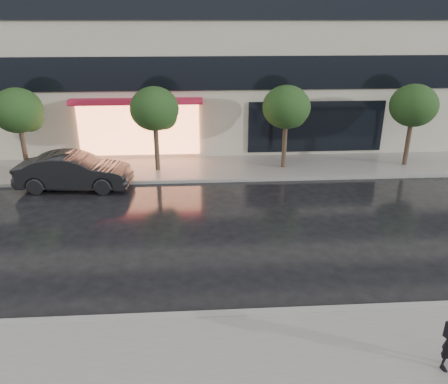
{
  "coord_description": "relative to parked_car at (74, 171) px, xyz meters",
  "views": [
    {
      "loc": [
        -1.15,
        -9.73,
        6.83
      ],
      "look_at": [
        -0.27,
        3.75,
        1.4
      ],
      "focal_mm": 35.0,
      "sensor_mm": 36.0,
      "label": 1
    }
  ],
  "objects": [
    {
      "name": "tree_mid_west",
      "position": [
        3.39,
        1.99,
        2.15
      ],
      "size": [
        2.2,
        2.2,
        3.99
      ],
      "color": "#33261C",
      "rests_on": "ground"
    },
    {
      "name": "tree_far_west",
      "position": [
        -2.61,
        1.99,
        2.15
      ],
      "size": [
        2.2,
        2.2,
        3.99
      ],
      "color": "#33261C",
      "rests_on": "ground"
    },
    {
      "name": "sidewalk_far",
      "position": [
        6.33,
        2.21,
        -0.72
      ],
      "size": [
        60.0,
        3.5,
        0.12
      ],
      "primitive_type": "cube",
      "color": "slate",
      "rests_on": "ground"
    },
    {
      "name": "curb_far",
      "position": [
        6.33,
        0.46,
        -0.71
      ],
      "size": [
        60.0,
        0.25,
        0.14
      ],
      "primitive_type": "cube",
      "color": "gray",
      "rests_on": "ground"
    },
    {
      "name": "tree_mid_east",
      "position": [
        9.39,
        1.99,
        2.15
      ],
      "size": [
        2.2,
        2.2,
        3.99
      ],
      "color": "#33261C",
      "rests_on": "ground"
    },
    {
      "name": "curb_near",
      "position": [
        6.33,
        -9.04,
        -0.71
      ],
      "size": [
        60.0,
        0.25,
        0.14
      ],
      "primitive_type": "cube",
      "color": "gray",
      "rests_on": "ground"
    },
    {
      "name": "tree_far_east",
      "position": [
        15.39,
        1.99,
        2.15
      ],
      "size": [
        2.2,
        2.2,
        3.99
      ],
      "color": "#33261C",
      "rests_on": "ground"
    },
    {
      "name": "parked_car",
      "position": [
        0.0,
        0.0,
        0.0
      ],
      "size": [
        4.81,
        1.94,
        1.55
      ],
      "primitive_type": "imported",
      "rotation": [
        0.0,
        0.0,
        1.51
      ],
      "color": "black",
      "rests_on": "ground"
    },
    {
      "name": "ground",
      "position": [
        6.33,
        -8.04,
        -0.78
      ],
      "size": [
        120.0,
        120.0,
        0.0
      ],
      "primitive_type": "plane",
      "color": "black",
      "rests_on": "ground"
    }
  ]
}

